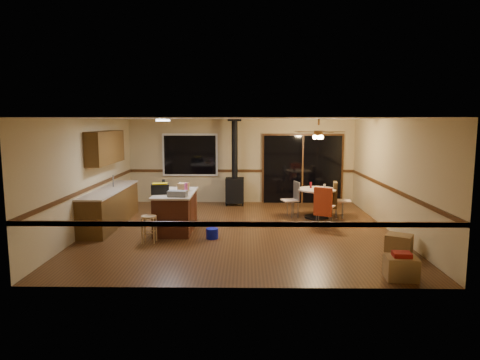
{
  "coord_description": "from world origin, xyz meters",
  "views": [
    {
      "loc": [
        0.14,
        -9.79,
        2.55
      ],
      "look_at": [
        0.0,
        0.3,
        1.15
      ],
      "focal_mm": 32.0,
      "sensor_mm": 36.0,
      "label": 1
    }
  ],
  "objects_px": {
    "blue_bucket": "(212,233)",
    "chair_left": "(294,195)",
    "dining_table": "(317,198)",
    "box_under_window": "(184,201)",
    "box_corner_b": "(399,244)",
    "wood_stove": "(235,181)",
    "chair_right": "(336,195)",
    "kitchen_island": "(176,211)",
    "toolbox_black": "(160,189)",
    "chair_near": "(323,202)",
    "box_corner_a": "(401,268)",
    "toolbox_grey": "(178,194)",
    "bar_stool": "(149,229)"
  },
  "relations": [
    {
      "from": "blue_bucket",
      "to": "box_under_window",
      "type": "relative_size",
      "value": 0.58
    },
    {
      "from": "chair_left",
      "to": "chair_near",
      "type": "height_order",
      "value": "same"
    },
    {
      "from": "kitchen_island",
      "to": "toolbox_black",
      "type": "relative_size",
      "value": 4.19
    },
    {
      "from": "kitchen_island",
      "to": "bar_stool",
      "type": "distance_m",
      "value": 1.13
    },
    {
      "from": "wood_stove",
      "to": "chair_right",
      "type": "relative_size",
      "value": 3.6
    },
    {
      "from": "toolbox_black",
      "to": "chair_right",
      "type": "xyz_separation_m",
      "value": [
        4.34,
        1.64,
        -0.41
      ]
    },
    {
      "from": "toolbox_grey",
      "to": "box_corner_b",
      "type": "height_order",
      "value": "toolbox_grey"
    },
    {
      "from": "chair_right",
      "to": "bar_stool",
      "type": "bearing_deg",
      "value": -151.09
    },
    {
      "from": "box_under_window",
      "to": "box_corner_a",
      "type": "relative_size",
      "value": 0.93
    },
    {
      "from": "bar_stool",
      "to": "chair_near",
      "type": "relative_size",
      "value": 0.82
    },
    {
      "from": "bar_stool",
      "to": "blue_bucket",
      "type": "relative_size",
      "value": 2.15
    },
    {
      "from": "blue_bucket",
      "to": "chair_right",
      "type": "xyz_separation_m",
      "value": [
        3.12,
        2.13,
        0.49
      ]
    },
    {
      "from": "toolbox_grey",
      "to": "box_under_window",
      "type": "xyz_separation_m",
      "value": [
        -0.36,
        3.32,
        -0.78
      ]
    },
    {
      "from": "box_corner_a",
      "to": "box_corner_b",
      "type": "distance_m",
      "value": 1.41
    },
    {
      "from": "dining_table",
      "to": "kitchen_island",
      "type": "bearing_deg",
      "value": -159.33
    },
    {
      "from": "wood_stove",
      "to": "toolbox_black",
      "type": "height_order",
      "value": "wood_stove"
    },
    {
      "from": "chair_left",
      "to": "box_corner_a",
      "type": "bearing_deg",
      "value": -74.63
    },
    {
      "from": "chair_left",
      "to": "box_corner_b",
      "type": "xyz_separation_m",
      "value": [
        1.69,
        -3.2,
        -0.4
      ]
    },
    {
      "from": "chair_right",
      "to": "box_corner_a",
      "type": "xyz_separation_m",
      "value": [
        0.13,
        -4.49,
        -0.41
      ]
    },
    {
      "from": "wood_stove",
      "to": "toolbox_grey",
      "type": "distance_m",
      "value": 3.79
    },
    {
      "from": "toolbox_black",
      "to": "box_under_window",
      "type": "height_order",
      "value": "toolbox_black"
    },
    {
      "from": "bar_stool",
      "to": "box_corner_b",
      "type": "xyz_separation_m",
      "value": [
        5.0,
        -0.71,
        -0.1
      ]
    },
    {
      "from": "wood_stove",
      "to": "box_corner_a",
      "type": "distance_m",
      "value": 6.8
    },
    {
      "from": "bar_stool",
      "to": "box_corner_b",
      "type": "bearing_deg",
      "value": -8.08
    },
    {
      "from": "bar_stool",
      "to": "chair_right",
      "type": "bearing_deg",
      "value": 28.91
    },
    {
      "from": "box_under_window",
      "to": "chair_near",
      "type": "bearing_deg",
      "value": -31.56
    },
    {
      "from": "wood_stove",
      "to": "toolbox_grey",
      "type": "bearing_deg",
      "value": -107.84
    },
    {
      "from": "dining_table",
      "to": "box_under_window",
      "type": "distance_m",
      "value": 4.01
    },
    {
      "from": "chair_right",
      "to": "box_corner_b",
      "type": "distance_m",
      "value": 3.23
    },
    {
      "from": "kitchen_island",
      "to": "dining_table",
      "type": "height_order",
      "value": "kitchen_island"
    },
    {
      "from": "blue_bucket",
      "to": "bar_stool",
      "type": "bearing_deg",
      "value": -166.29
    },
    {
      "from": "chair_left",
      "to": "wood_stove",
      "type": "bearing_deg",
      "value": 135.29
    },
    {
      "from": "toolbox_black",
      "to": "box_under_window",
      "type": "xyz_separation_m",
      "value": [
        0.09,
        3.0,
        -0.83
      ]
    },
    {
      "from": "kitchen_island",
      "to": "chair_near",
      "type": "bearing_deg",
      "value": 7.49
    },
    {
      "from": "wood_stove",
      "to": "toolbox_grey",
      "type": "relative_size",
      "value": 6.06
    },
    {
      "from": "toolbox_grey",
      "to": "toolbox_black",
      "type": "relative_size",
      "value": 1.04
    },
    {
      "from": "kitchen_island",
      "to": "chair_right",
      "type": "distance_m",
      "value": 4.27
    },
    {
      "from": "kitchen_island",
      "to": "box_corner_a",
      "type": "relative_size",
      "value": 3.41
    },
    {
      "from": "wood_stove",
      "to": "blue_bucket",
      "type": "relative_size",
      "value": 9.45
    },
    {
      "from": "chair_left",
      "to": "chair_near",
      "type": "bearing_deg",
      "value": -58.23
    },
    {
      "from": "kitchen_island",
      "to": "dining_table",
      "type": "distance_m",
      "value": 3.75
    },
    {
      "from": "chair_left",
      "to": "toolbox_grey",
      "type": "bearing_deg",
      "value": -144.11
    },
    {
      "from": "blue_bucket",
      "to": "box_under_window",
      "type": "bearing_deg",
      "value": 107.89
    },
    {
      "from": "kitchen_island",
      "to": "box_under_window",
      "type": "xyz_separation_m",
      "value": [
        -0.22,
        2.76,
        -0.27
      ]
    },
    {
      "from": "chair_near",
      "to": "chair_right",
      "type": "bearing_deg",
      "value": 61.77
    },
    {
      "from": "blue_bucket",
      "to": "dining_table",
      "type": "relative_size",
      "value": 0.27
    },
    {
      "from": "box_corner_a",
      "to": "dining_table",
      "type": "bearing_deg",
      "value": 98.38
    },
    {
      "from": "blue_bucket",
      "to": "chair_left",
      "type": "xyz_separation_m",
      "value": [
        2.01,
        2.18,
        0.48
      ]
    },
    {
      "from": "chair_near",
      "to": "box_under_window",
      "type": "distance_m",
      "value": 4.41
    },
    {
      "from": "toolbox_black",
      "to": "box_corner_b",
      "type": "xyz_separation_m",
      "value": [
        4.91,
        -1.51,
        -0.82
      ]
    }
  ]
}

